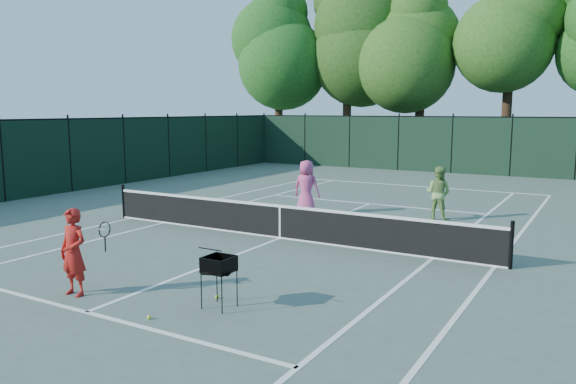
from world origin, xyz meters
The scene contains 22 objects.
ground centered at (0.00, 0.00, 0.00)m, with size 90.00×90.00×0.00m, color #4D5D52.
sideline_doubles_left centered at (-5.49, 0.00, 0.00)m, with size 0.10×23.77×0.01m, color white.
sideline_doubles_right centered at (5.49, 0.00, 0.00)m, with size 0.10×23.77×0.01m, color white.
sideline_singles_left centered at (-4.12, 0.00, 0.00)m, with size 0.10×23.77×0.01m, color white.
sideline_singles_right centered at (4.12, 0.00, 0.00)m, with size 0.10×23.77×0.01m, color white.
baseline_far centered at (0.00, 11.88, 0.00)m, with size 10.97×0.10×0.01m, color white.
service_line_near centered at (0.00, -6.40, 0.00)m, with size 8.23×0.10×0.01m, color white.
service_line_far centered at (0.00, 6.40, 0.00)m, with size 8.23×0.10×0.01m, color white.
center_service_line centered at (0.00, 0.00, 0.00)m, with size 0.10×12.80×0.01m, color white.
tennis_net centered at (0.00, 0.00, 0.48)m, with size 11.69×0.09×1.06m.
fence_far centered at (0.00, 18.00, 1.50)m, with size 24.00×0.05×3.00m, color black.
fence_left centered at (-12.00, 0.00, 1.50)m, with size 0.05×36.00×3.00m, color black.
tree_0 centered at (-13.00, 21.50, 8.16)m, with size 6.40×6.40×13.14m.
tree_1 centered at (-8.00, 22.00, 8.69)m, with size 6.80×6.80×13.98m.
tree_2 centered at (-3.00, 21.80, 7.73)m, with size 6.00×6.00×12.40m.
tree_3 centered at (2.00, 22.30, 9.01)m, with size 7.00×7.00×14.45m.
coach centered at (-0.91, -5.87, 0.82)m, with size 0.90×0.61×1.63m.
player_pink centered at (-1.04, 3.42, 0.89)m, with size 0.91×0.63×1.78m.
player_green centered at (2.93, 4.70, 0.84)m, with size 0.90×0.75×1.67m.
ball_hopper centered at (1.82, -5.07, 0.77)m, with size 0.61×0.61×0.92m.
loose_ball_near_cart centered at (1.15, -6.10, 0.03)m, with size 0.07×0.07×0.07m, color #E6F432.
loose_ball_midcourt centered at (1.49, -4.72, 0.03)m, with size 0.07×0.07×0.07m, color #CBDD2D.
Camera 1 is at (7.55, -12.57, 3.41)m, focal length 35.00 mm.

